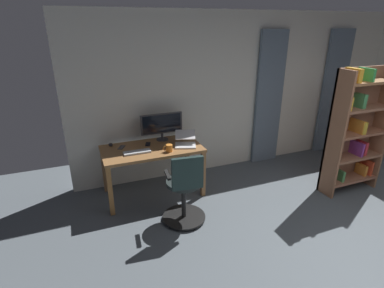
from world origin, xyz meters
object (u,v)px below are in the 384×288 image
(office_chair, at_px, (185,191))
(cell_phone_by_monitor, at_px, (121,147))
(desk, at_px, (152,154))
(computer_monitor, at_px, (162,125))
(bookshelf, at_px, (355,131))
(computer_mouse, at_px, (111,145))
(computer_keyboard, at_px, (137,152))
(cell_phone_face_up, at_px, (148,144))
(laptop, at_px, (185,141))
(mug_tea, at_px, (169,148))

(office_chair, bearing_deg, cell_phone_by_monitor, 126.50)
(desk, relative_size, computer_monitor, 2.21)
(bookshelf, bearing_deg, computer_monitor, -24.54)
(desk, xyz_separation_m, computer_mouse, (0.53, -0.29, 0.11))
(computer_keyboard, distance_m, cell_phone_face_up, 0.33)
(office_chair, distance_m, computer_keyboard, 0.89)
(desk, distance_m, computer_monitor, 0.48)
(cell_phone_face_up, xyz_separation_m, bookshelf, (-2.82, 1.07, 0.19))
(computer_keyboard, height_order, laptop, laptop)
(cell_phone_face_up, bearing_deg, computer_monitor, -136.92)
(desk, distance_m, cell_phone_face_up, 0.17)
(computer_monitor, distance_m, computer_mouse, 0.80)
(office_chair, xyz_separation_m, computer_keyboard, (0.42, -0.74, 0.29))
(computer_keyboard, relative_size, cell_phone_by_monitor, 2.57)
(computer_monitor, bearing_deg, mug_tea, 84.98)
(desk, xyz_separation_m, office_chair, (-0.18, 0.84, -0.18))
(laptop, height_order, computer_mouse, laptop)
(computer_monitor, height_order, bookshelf, bookshelf)
(computer_keyboard, height_order, bookshelf, bookshelf)
(computer_mouse, height_order, mug_tea, mug_tea)
(computer_keyboard, bearing_deg, cell_phone_by_monitor, -57.82)
(cell_phone_face_up, distance_m, mug_tea, 0.42)
(cell_phone_by_monitor, bearing_deg, cell_phone_face_up, -154.00)
(computer_keyboard, bearing_deg, office_chair, 119.58)
(computer_keyboard, xyz_separation_m, cell_phone_face_up, (-0.21, -0.25, -0.01))
(cell_phone_by_monitor, bearing_deg, office_chair, 148.87)
(laptop, distance_m, computer_mouse, 1.08)
(computer_monitor, relative_size, bookshelf, 0.34)
(desk, height_order, bookshelf, bookshelf)
(computer_monitor, bearing_deg, computer_mouse, -3.23)
(cell_phone_by_monitor, relative_size, bookshelf, 0.08)
(computer_monitor, xyz_separation_m, computer_keyboard, (0.46, 0.36, -0.23))
(computer_keyboard, height_order, mug_tea, mug_tea)
(computer_keyboard, relative_size, cell_phone_face_up, 2.57)
(office_chair, distance_m, mug_tea, 0.70)
(cell_phone_by_monitor, bearing_deg, mug_tea, 175.84)
(computer_keyboard, xyz_separation_m, cell_phone_by_monitor, (0.17, -0.27, -0.01))
(computer_keyboard, relative_size, bookshelf, 0.20)
(office_chair, xyz_separation_m, bookshelf, (-2.62, 0.08, 0.47))
(computer_monitor, xyz_separation_m, cell_phone_face_up, (0.25, 0.11, -0.24))
(laptop, relative_size, cell_phone_face_up, 2.97)
(computer_monitor, xyz_separation_m, bookshelf, (-2.57, 1.17, -0.05))
(computer_keyboard, distance_m, computer_mouse, 0.50)
(computer_mouse, height_order, bookshelf, bookshelf)
(computer_monitor, xyz_separation_m, mug_tea, (0.04, 0.47, -0.19))
(office_chair, distance_m, laptop, 0.89)
(computer_monitor, height_order, cell_phone_face_up, computer_monitor)
(computer_keyboard, xyz_separation_m, computer_mouse, (0.30, -0.40, 0.01))
(laptop, xyz_separation_m, cell_phone_face_up, (0.50, -0.22, -0.05))
(cell_phone_face_up, xyz_separation_m, mug_tea, (-0.21, 0.36, 0.04))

